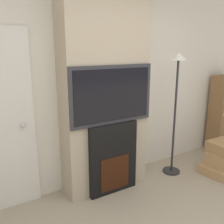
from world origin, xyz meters
The scene contains 7 objects.
wall_back centered at (0.00, 2.03, 1.35)m, with size 6.00×0.06×2.70m.
chimney_breast centered at (0.00, 1.82, 1.35)m, with size 1.10×0.36×2.70m.
fireplace centered at (0.00, 1.64, 0.45)m, with size 0.65×0.15×0.91m.
television centered at (0.00, 1.64, 1.26)m, with size 1.09×0.07×0.70m.
floor_lamp centered at (1.02, 1.61, 1.17)m, with size 0.25×0.25×1.74m.
box_stack centered at (1.60, 1.19, 0.23)m, with size 0.54×0.51×0.49m.
bookshelf centered at (2.38, 1.80, 0.67)m, with size 0.41×0.31×1.34m.
Camera 1 is at (-1.51, -0.83, 1.80)m, focal length 40.00 mm.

